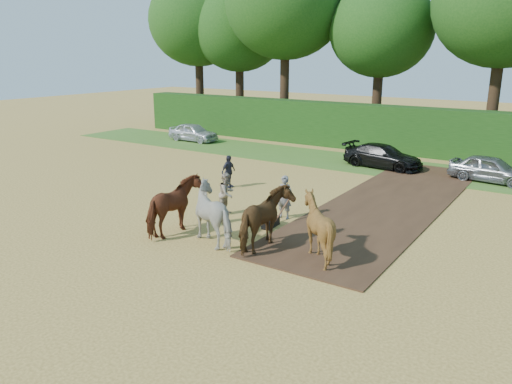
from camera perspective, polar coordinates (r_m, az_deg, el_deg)
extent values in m
plane|color=gold|center=(16.84, 2.10, -6.33)|extent=(120.00, 120.00, 0.00)
cube|color=#472D1C|center=(22.30, 14.90, -1.25)|extent=(4.50, 17.00, 0.05)
cube|color=#38601E|center=(29.21, 16.64, 2.54)|extent=(50.00, 5.00, 0.03)
cube|color=#14380F|center=(33.21, 19.18, 6.45)|extent=(46.00, 1.60, 3.00)
imported|color=#BCAF94|center=(19.98, -3.34, -0.20)|extent=(0.72, 0.88, 1.72)
imported|color=#262733|center=(24.03, -3.17, 2.36)|extent=(0.45, 0.95, 1.58)
imported|color=brown|center=(17.94, -9.28, -1.67)|extent=(1.29, 2.51, 2.05)
imported|color=beige|center=(17.06, -4.33, -2.41)|extent=(2.16, 1.89, 2.05)
imported|color=#53331A|center=(16.33, 1.12, -3.21)|extent=(1.29, 2.51, 2.05)
imported|color=brown|center=(15.76, 7.04, -4.03)|extent=(1.80, 1.99, 2.05)
cube|color=black|center=(18.71, 1.68, -3.49)|extent=(0.41, 0.90, 0.34)
cube|color=brown|center=(18.16, 0.83, -3.51)|extent=(0.20, 1.37, 0.10)
cylinder|color=brown|center=(19.14, 1.86, -1.90)|extent=(0.27, 0.98, 0.72)
cylinder|color=brown|center=(18.96, 3.02, -2.08)|extent=(0.12, 0.99, 0.72)
imported|color=#9A9A92|center=(19.50, 3.28, -0.60)|extent=(0.65, 0.46, 1.71)
imported|color=silver|center=(37.24, -7.19, 6.79)|extent=(3.92, 1.61, 1.33)
imported|color=black|center=(29.17, 14.31, 3.98)|extent=(4.72, 2.38, 1.31)
imported|color=gray|center=(27.69, 25.23, 2.40)|extent=(4.12, 2.07, 1.35)
cylinder|color=#382616|center=(45.54, -6.42, 11.27)|extent=(0.70, 0.70, 5.85)
ellipsoid|color=#163F11|center=(45.50, -6.67, 18.92)|extent=(8.40, 8.40, 7.73)
cylinder|color=#382616|center=(43.51, -1.86, 10.86)|extent=(0.70, 0.70, 5.40)
ellipsoid|color=#163F11|center=(43.41, -1.93, 18.28)|extent=(7.80, 7.80, 7.18)
cylinder|color=#382616|center=(39.92, 3.26, 11.23)|extent=(0.70, 0.70, 6.53)
ellipsoid|color=#163F11|center=(39.98, 3.42, 20.86)|extent=(9.20, 9.20, 8.46)
cylinder|color=#382616|center=(38.35, 13.59, 9.63)|extent=(0.70, 0.70, 5.17)
ellipsoid|color=#163F11|center=(38.21, 14.13, 17.65)|extent=(7.40, 7.40, 6.81)
cylinder|color=#382616|center=(35.37, 25.42, 8.84)|extent=(0.70, 0.70, 6.08)
ellipsoid|color=#163F11|center=(35.35, 26.65, 18.93)|extent=(8.60, 8.60, 7.91)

